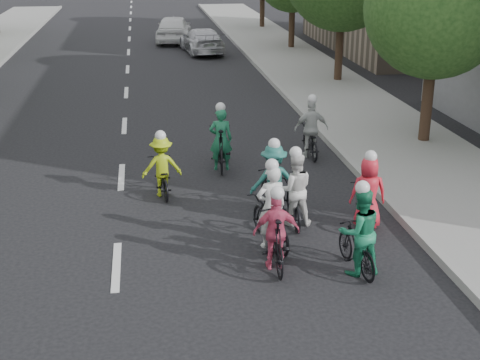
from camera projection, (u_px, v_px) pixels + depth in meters
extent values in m
plane|color=black|center=(116.00, 266.00, 12.45)|extent=(120.00, 120.00, 0.00)
cube|color=gray|center=(361.00, 115.00, 22.82)|extent=(4.00, 80.00, 0.15)
cube|color=#999993|center=(305.00, 116.00, 22.55)|extent=(0.18, 80.00, 0.18)
cylinder|color=black|center=(427.00, 107.00, 19.41)|extent=(0.32, 0.32, 2.27)
sphere|color=#1A4216|center=(436.00, 7.00, 18.44)|extent=(4.00, 4.00, 4.00)
cylinder|color=black|center=(339.00, 53.00, 27.74)|extent=(0.32, 0.32, 2.48)
cylinder|color=black|center=(292.00, 28.00, 36.14)|extent=(0.32, 0.32, 2.27)
cylinder|color=black|center=(262.00, 10.00, 44.47)|extent=(0.32, 0.32, 2.48)
imported|color=black|center=(270.00, 222.00, 13.21)|extent=(0.97, 1.87, 0.94)
imported|color=silver|center=(271.00, 207.00, 12.99)|extent=(0.68, 0.52, 1.68)
sphere|color=white|center=(272.00, 165.00, 12.70)|extent=(0.26, 0.26, 0.26)
imported|color=black|center=(357.00, 248.00, 12.16)|extent=(0.63, 1.55, 0.90)
imported|color=#1C7F55|center=(360.00, 232.00, 11.94)|extent=(0.88, 0.73, 1.64)
sphere|color=white|center=(363.00, 188.00, 11.65)|extent=(0.26, 0.26, 0.26)
imported|color=black|center=(162.00, 177.00, 15.85)|extent=(0.72, 1.64, 0.83)
imported|color=#A6C415|center=(162.00, 166.00, 15.65)|extent=(0.99, 0.63, 1.45)
sphere|color=white|center=(160.00, 136.00, 15.40)|extent=(0.26, 0.26, 0.26)
imported|color=black|center=(275.00, 240.00, 12.31)|extent=(0.56, 1.76, 1.05)
imported|color=#DB4D73|center=(276.00, 232.00, 12.15)|extent=(0.87, 0.39, 1.47)
sphere|color=white|center=(277.00, 193.00, 11.89)|extent=(0.26, 0.26, 0.26)
imported|color=black|center=(366.00, 207.00, 14.13)|extent=(0.76, 1.63, 0.83)
imported|color=red|center=(368.00, 192.00, 13.92)|extent=(0.81, 0.59, 1.54)
sphere|color=white|center=(371.00, 156.00, 13.65)|extent=(0.26, 0.26, 0.26)
imported|color=black|center=(220.00, 148.00, 17.57)|extent=(0.68, 1.93, 1.14)
imported|color=#227E53|center=(221.00, 139.00, 17.39)|extent=(0.63, 0.44, 1.66)
sphere|color=white|center=(220.00, 107.00, 17.10)|extent=(0.26, 0.26, 0.26)
imported|color=black|center=(293.00, 203.00, 14.24)|extent=(0.69, 1.70, 0.88)
imported|color=silver|center=(295.00, 189.00, 14.03)|extent=(0.81, 0.65, 1.58)
sphere|color=white|center=(296.00, 153.00, 13.75)|extent=(0.26, 0.26, 0.26)
imported|color=black|center=(272.00, 192.00, 14.73)|extent=(0.65, 1.67, 0.98)
imported|color=#22685F|center=(274.00, 180.00, 14.53)|extent=(1.10, 0.71, 1.60)
sphere|color=white|center=(274.00, 144.00, 14.25)|extent=(0.26, 0.26, 0.26)
imported|color=black|center=(310.00, 141.00, 18.62)|extent=(0.60, 1.65, 0.86)
imported|color=silver|center=(311.00, 129.00, 18.40)|extent=(0.96, 0.42, 1.63)
sphere|color=white|center=(312.00, 99.00, 18.11)|extent=(0.26, 0.26, 0.26)
imported|color=silver|center=(202.00, 41.00, 35.20)|extent=(2.28, 4.65, 1.30)
imported|color=white|center=(174.00, 29.00, 38.77)|extent=(2.44, 4.82, 1.57)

